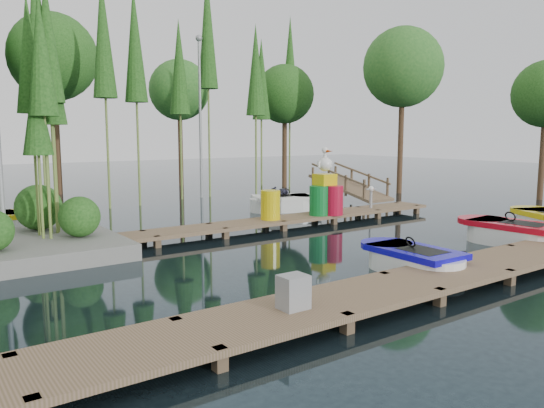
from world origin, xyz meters
TOP-DOWN VIEW (x-y plane):
  - ground_plane at (0.00, 0.00)m, footprint 90.00×90.00m
  - near_dock at (0.00, -4.50)m, footprint 18.00×1.50m
  - far_dock at (1.00, 2.50)m, footprint 15.00×1.20m
  - tree_screen at (-2.04, 10.60)m, footprint 34.42×18.53m
  - lamp_rear at (4.00, 11.00)m, footprint 0.30×0.30m
  - ramp at (9.00, 6.50)m, footprint 1.50×3.94m
  - boat_blue at (1.33, -3.44)m, footprint 1.20×2.53m
  - boat_red at (5.75, -3.08)m, footprint 1.50×2.95m
  - boat_white_far at (4.48, 5.34)m, footprint 3.06×2.18m
  - utility_cabinet at (-2.67, -4.50)m, footprint 0.42×0.36m
  - yellow_barrel at (1.86, 2.50)m, footprint 0.60×0.60m
  - drum_cluster at (3.98, 2.34)m, footprint 1.26×1.16m
  - seagull_post at (6.21, 2.50)m, footprint 0.49×0.26m

SIDE VIEW (x-z plane):
  - ground_plane at x=0.00m, z-range 0.00..0.00m
  - far_dock at x=1.00m, z-range -0.02..0.48m
  - near_dock at x=0.00m, z-range -0.02..0.48m
  - boat_blue at x=1.33m, z-range -0.18..0.66m
  - boat_red at x=5.75m, z-range -0.20..0.76m
  - boat_white_far at x=4.48m, z-range -0.36..0.96m
  - utility_cabinet at x=-2.67m, z-range 0.30..0.81m
  - ramp at x=9.00m, z-range -0.16..1.33m
  - yellow_barrel at x=1.86m, z-range 0.30..1.20m
  - seagull_post at x=6.21m, z-range 0.44..1.22m
  - drum_cluster at x=3.98m, z-range -0.15..2.03m
  - lamp_rear at x=4.00m, z-range 0.64..7.89m
  - tree_screen at x=-2.04m, z-range 0.96..11.27m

